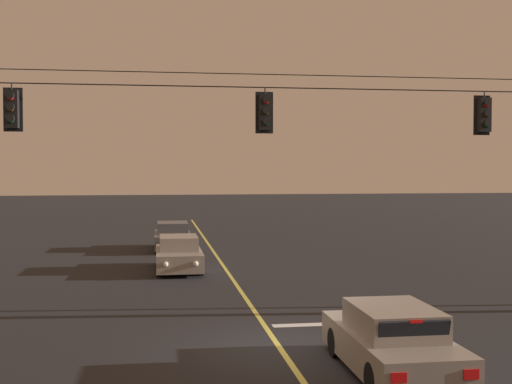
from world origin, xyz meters
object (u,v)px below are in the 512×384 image
Objects in this scene: car_oncoming_trailing at (173,237)px; traffic_light_leftmost at (12,109)px; traffic_light_centre at (484,115)px; car_waiting_near_lane at (392,342)px; car_oncoming_lead at (179,254)px; traffic_light_left_inner at (265,112)px.

traffic_light_leftmost is at bearing -105.03° from car_oncoming_trailing.
traffic_light_centre is 19.14m from car_oncoming_trailing.
car_waiting_near_lane and car_oncoming_lead have the same top height.
car_oncoming_trailing is at bearing 90.59° from car_oncoming_lead.
car_waiting_near_lane is at bearing -30.99° from traffic_light_leftmost.
traffic_light_left_inner is at bearing 0.00° from traffic_light_leftmost.
car_oncoming_lead is at bearing -89.41° from car_oncoming_trailing.
traffic_light_centre is at bearing -63.22° from car_oncoming_trailing.
traffic_light_left_inner is 1.00× the size of traffic_light_centre.
car_waiting_near_lane is 0.98× the size of car_oncoming_lead.
car_oncoming_trailing is (-0.07, 7.04, 0.00)m from car_oncoming_lead.
traffic_light_leftmost is at bearing 149.01° from car_waiting_near_lane.
traffic_light_left_inner and traffic_light_centre have the same top height.
car_oncoming_lead is at bearing 104.70° from car_waiting_near_lane.
car_oncoming_trailing is (4.43, 16.49, -4.99)m from traffic_light_leftmost.
traffic_light_left_inner is 0.28× the size of car_waiting_near_lane.
traffic_light_leftmost is 0.28× the size of car_oncoming_lead.
traffic_light_centre is 0.28× the size of car_oncoming_lead.
car_waiting_near_lane and car_oncoming_trailing have the same top height.
traffic_light_leftmost is 12.75m from traffic_light_centre.
car_waiting_near_lane is (-4.47, -4.98, -4.99)m from traffic_light_centre.
car_waiting_near_lane is 21.81m from car_oncoming_trailing.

